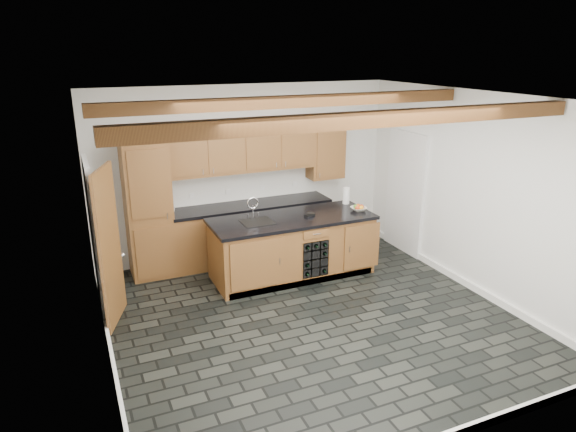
# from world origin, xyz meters

# --- Properties ---
(ground) EXTENTS (5.00, 5.00, 0.00)m
(ground) POSITION_xyz_m (0.00, 0.00, 0.00)
(ground) COLOR black
(ground) RESTS_ON ground
(room_shell) EXTENTS (5.01, 5.00, 5.00)m
(room_shell) POSITION_xyz_m (-0.09, 0.53, 1.53)
(room_shell) COLOR white
(room_shell) RESTS_ON ground
(back_cabinetry) EXTENTS (3.65, 0.62, 2.20)m
(back_cabinetry) POSITION_xyz_m (-0.38, 2.24, 0.98)
(back_cabinetry) COLOR brown
(back_cabinetry) RESTS_ON ground
(island) EXTENTS (2.48, 0.96, 0.93)m
(island) POSITION_xyz_m (0.31, 1.28, 0.46)
(island) COLOR brown
(island) RESTS_ON ground
(faucet) EXTENTS (0.45, 0.40, 0.34)m
(faucet) POSITION_xyz_m (-0.25, 1.33, 0.96)
(faucet) COLOR black
(faucet) RESTS_ON island
(kitchen_scale) EXTENTS (0.18, 0.14, 0.05)m
(kitchen_scale) POSITION_xyz_m (0.57, 1.25, 0.95)
(kitchen_scale) COLOR black
(kitchen_scale) RESTS_ON island
(fruit_bowl) EXTENTS (0.25, 0.25, 0.06)m
(fruit_bowl) POSITION_xyz_m (1.38, 1.19, 0.96)
(fruit_bowl) COLOR beige
(fruit_bowl) RESTS_ON island
(fruit_cluster) EXTENTS (0.16, 0.17, 0.07)m
(fruit_cluster) POSITION_xyz_m (1.38, 1.19, 0.99)
(fruit_cluster) COLOR #B22C17
(fruit_cluster) RESTS_ON fruit_bowl
(paper_towel) EXTENTS (0.11, 0.11, 0.26)m
(paper_towel) POSITION_xyz_m (1.39, 1.60, 1.06)
(paper_towel) COLOR white
(paper_towel) RESTS_ON island
(mug) EXTENTS (0.10, 0.10, 0.08)m
(mug) POSITION_xyz_m (-1.30, 2.20, 0.97)
(mug) COLOR white
(mug) RESTS_ON back_cabinetry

